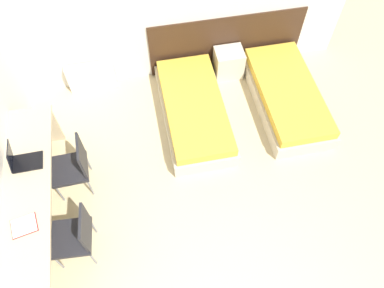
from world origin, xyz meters
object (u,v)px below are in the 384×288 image
(bed_near_window, at_px, (194,110))
(laptop, at_px, (22,160))
(chair_near_laptop, at_px, (74,165))
(chair_near_notebook, at_px, (76,235))
(bed_near_door, at_px, (286,96))
(nightstand, at_px, (228,63))

(bed_near_window, xyz_separation_m, laptop, (-2.23, -0.84, 0.67))
(bed_near_window, xyz_separation_m, chair_near_laptop, (-1.72, -0.81, 0.31))
(bed_near_window, bearing_deg, chair_near_notebook, -134.84)
(bed_near_door, relative_size, nightstand, 3.95)
(chair_near_laptop, xyz_separation_m, chair_near_notebook, (-0.00, -0.93, 0.00))
(bed_near_window, distance_m, bed_near_door, 1.46)
(bed_near_door, bearing_deg, chair_near_laptop, -165.78)
(bed_near_window, relative_size, chair_near_notebook, 2.15)
(laptop, bearing_deg, nightstand, 28.04)
(nightstand, bearing_deg, bed_near_window, -132.63)
(chair_near_laptop, bearing_deg, bed_near_door, 12.45)
(nightstand, relative_size, chair_near_laptop, 0.54)
(laptop, bearing_deg, chair_near_notebook, -61.04)
(nightstand, xyz_separation_m, chair_near_notebook, (-2.45, -2.52, 0.25))
(laptop, bearing_deg, bed_near_door, 12.02)
(bed_near_window, height_order, chair_near_notebook, chair_near_notebook)
(chair_near_notebook, bearing_deg, bed_near_window, 49.28)
(bed_near_window, height_order, laptop, laptop)
(nightstand, height_order, chair_near_laptop, chair_near_laptop)
(nightstand, relative_size, laptop, 1.37)
(chair_near_notebook, bearing_deg, chair_near_laptop, 94.11)
(chair_near_laptop, xyz_separation_m, laptop, (-0.51, -0.03, 0.35))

